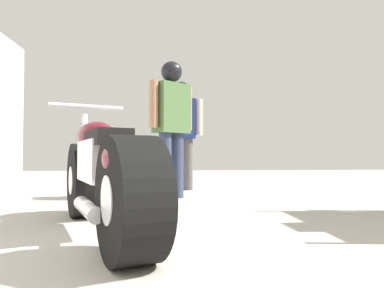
% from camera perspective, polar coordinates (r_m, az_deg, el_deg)
% --- Properties ---
extents(ground_plane, '(16.55, 16.55, 0.00)m').
position_cam_1_polar(ground_plane, '(3.53, -0.22, -10.26)').
color(ground_plane, '#A8A399').
extents(motorcycle_maroon_cruiser, '(0.97, 1.94, 0.93)m').
position_cam_1_polar(motorcycle_maroon_cruiser, '(2.30, -14.59, -5.07)').
color(motorcycle_maroon_cruiser, black).
rests_on(motorcycle_maroon_cruiser, ground_plane).
extents(mechanic_in_blue, '(0.56, 0.49, 1.65)m').
position_cam_1_polar(mechanic_in_blue, '(4.16, -3.42, 4.67)').
color(mechanic_in_blue, '#2D3851').
rests_on(mechanic_in_blue, ground_plane).
extents(mechanic_with_helmet, '(0.64, 0.26, 1.62)m').
position_cam_1_polar(mechanic_with_helmet, '(5.16, -1.76, 3.21)').
color(mechanic_with_helmet, '#4C4C4C').
rests_on(mechanic_with_helmet, ground_plane).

